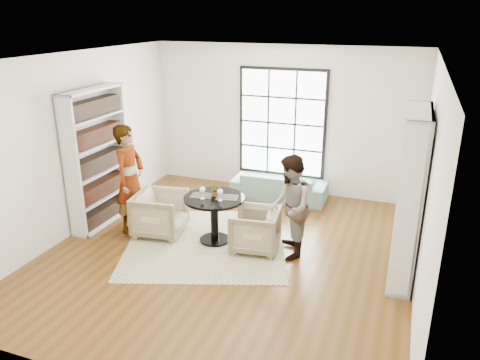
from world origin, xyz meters
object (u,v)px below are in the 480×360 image
at_px(person_right, 290,207).
at_px(flower_centerpiece, 215,190).
at_px(sofa, 279,186).
at_px(wine_glass_right, 220,192).
at_px(armchair_left, 160,213).
at_px(armchair_right, 255,230).
at_px(person_left, 130,179).
at_px(pedestal_table, 214,209).
at_px(wine_glass_left, 202,190).

distance_m(person_right, flower_centerpiece, 1.26).
bearing_deg(sofa, wine_glass_right, 80.30).
height_order(armchair_left, armchair_right, armchair_left).
bearing_deg(armchair_right, person_right, 82.70).
bearing_deg(sofa, person_left, 46.75).
height_order(sofa, flower_centerpiece, flower_centerpiece).
distance_m(pedestal_table, person_left, 1.57).
bearing_deg(wine_glass_right, person_right, 3.48).
xyz_separation_m(armchair_right, person_left, (-2.23, -0.03, 0.59)).
xyz_separation_m(person_left, wine_glass_right, (1.67, -0.04, -0.01)).
bearing_deg(flower_centerpiece, armchair_left, -173.36).
distance_m(sofa, armchair_right, 2.21).
height_order(pedestal_table, person_right, person_right).
bearing_deg(wine_glass_left, armchair_right, 6.30).
relative_size(armchair_right, person_right, 0.46).
height_order(person_left, wine_glass_right, person_left).
xyz_separation_m(sofa, person_left, (-2.01, -2.22, 0.66)).
distance_m(pedestal_table, person_right, 1.28).
height_order(wine_glass_right, flower_centerpiece, flower_centerpiece).
bearing_deg(person_left, armchair_left, -91.45).
bearing_deg(person_right, armchair_left, -107.10).
distance_m(armchair_right, flower_centerpiece, 0.90).
bearing_deg(pedestal_table, sofa, 77.25).
distance_m(sofa, person_right, 2.39).
bearing_deg(pedestal_table, flower_centerpiece, 86.43).
relative_size(person_left, wine_glass_left, 9.27).
distance_m(armchair_right, person_right, 0.72).
bearing_deg(wine_glass_left, person_right, 3.85).
relative_size(armchair_right, person_left, 0.40).
distance_m(wine_glass_left, wine_glass_right, 0.29).
xyz_separation_m(armchair_left, flower_centerpiece, (0.98, 0.11, 0.52)).
relative_size(wine_glass_left, flower_centerpiece, 0.91).
relative_size(armchair_right, wine_glass_left, 3.72).
relative_size(armchair_right, wine_glass_right, 3.82).
bearing_deg(wine_glass_right, armchair_left, 178.07).
bearing_deg(armchair_right, pedestal_table, -99.79).
height_order(pedestal_table, sofa, pedestal_table).
relative_size(person_right, wine_glass_right, 8.25).
bearing_deg(sofa, armchair_left, 55.56).
bearing_deg(flower_centerpiece, wine_glass_right, -46.25).
xyz_separation_m(person_right, flower_centerpiece, (-1.26, 0.08, 0.09)).
distance_m(armchair_left, wine_glass_left, 1.00).
bearing_deg(armchair_right, person_left, -96.53).
height_order(sofa, person_left, person_left).
relative_size(armchair_right, flower_centerpiece, 3.40).
distance_m(pedestal_table, wine_glass_left, 0.41).
bearing_deg(person_left, flower_centerpiece, -87.20).
xyz_separation_m(armchair_left, wine_glass_left, (0.83, -0.06, 0.56)).
xyz_separation_m(sofa, wine_glass_right, (-0.34, -2.26, 0.65)).
distance_m(pedestal_table, armchair_left, 0.99).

